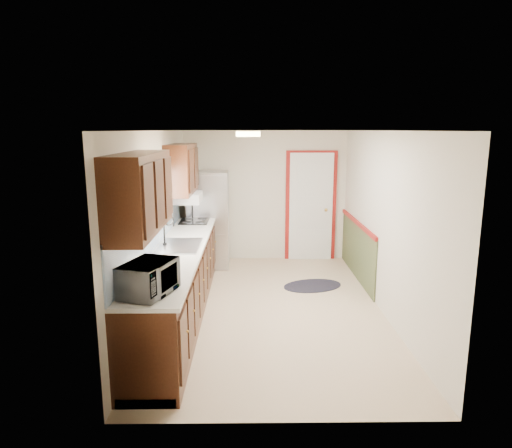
{
  "coord_description": "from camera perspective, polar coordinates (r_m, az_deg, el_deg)",
  "views": [
    {
      "loc": [
        -0.27,
        -5.9,
        2.41
      ],
      "look_at": [
        -0.2,
        0.18,
        1.15
      ],
      "focal_mm": 32.0,
      "sensor_mm": 36.0,
      "label": 1
    }
  ],
  "objects": [
    {
      "name": "back_wall_trim",
      "position": [
        8.35,
        8.03,
        1.09
      ],
      "size": [
        1.12,
        2.3,
        2.08
      ],
      "color": "maroon",
      "rests_on": "ground"
    },
    {
      "name": "ceiling_fixture",
      "position": [
        5.7,
        -0.99,
        11.19
      ],
      "size": [
        0.3,
        0.3,
        0.06
      ],
      "primitive_type": "cylinder",
      "color": "#FFD88C",
      "rests_on": "room_shell"
    },
    {
      "name": "rug",
      "position": [
        7.29,
        7.08,
        -7.66
      ],
      "size": [
        1.08,
        0.86,
        0.01
      ],
      "primitive_type": "ellipsoid",
      "rotation": [
        0.0,
        0.0,
        0.3
      ],
      "color": "black",
      "rests_on": "ground"
    },
    {
      "name": "cooktop",
      "position": [
        7.5,
        -7.7,
        0.37
      ],
      "size": [
        0.46,
        0.55,
        0.02
      ],
      "primitive_type": "cube",
      "color": "black",
      "rests_on": "kitchen_run"
    },
    {
      "name": "refrigerator",
      "position": [
        8.14,
        -5.95,
        0.58
      ],
      "size": [
        0.72,
        0.72,
        1.7
      ],
      "rotation": [
        0.0,
        0.0,
        0.02
      ],
      "color": "#B7B7BC",
      "rests_on": "ground"
    },
    {
      "name": "room_shell",
      "position": [
        6.03,
        1.91,
        0.12
      ],
      "size": [
        3.2,
        5.2,
        2.52
      ],
      "color": "#C4AB8A",
      "rests_on": "ground"
    },
    {
      "name": "microwave",
      "position": [
        4.26,
        -13.3,
        -6.2
      ],
      "size": [
        0.45,
        0.61,
        0.37
      ],
      "primitive_type": "imported",
      "rotation": [
        0.0,
        0.0,
        1.27
      ],
      "color": "white",
      "rests_on": "kitchen_run"
    },
    {
      "name": "kitchen_run",
      "position": [
        5.92,
        -10.06,
        -4.19
      ],
      "size": [
        0.63,
        4.0,
        2.2
      ],
      "color": "#32160B",
      "rests_on": "ground"
    }
  ]
}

